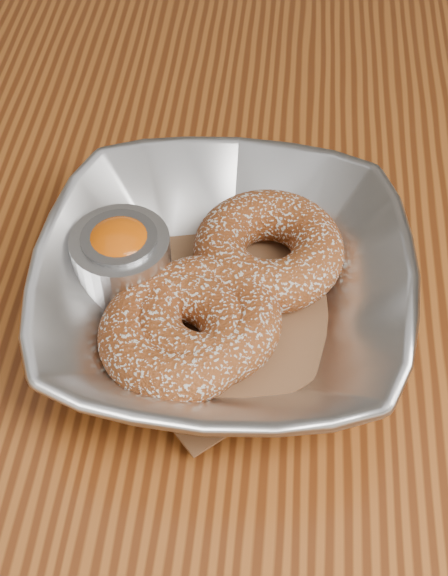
# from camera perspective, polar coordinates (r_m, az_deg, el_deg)

# --- Properties ---
(table) EXTENTS (1.20, 0.80, 0.75)m
(table) POSITION_cam_1_polar(r_m,az_deg,el_deg) (0.64, -9.60, -1.92)
(table) COLOR brown
(table) RESTS_ON ground_plane
(serving_bowl) EXTENTS (0.22, 0.22, 0.05)m
(serving_bowl) POSITION_cam_1_polar(r_m,az_deg,el_deg) (0.48, -0.00, -0.19)
(serving_bowl) COLOR silver
(serving_bowl) RESTS_ON table
(parchment) EXTENTS (0.20, 0.20, 0.00)m
(parchment) POSITION_cam_1_polar(r_m,az_deg,el_deg) (0.49, -0.00, -1.56)
(parchment) COLOR brown
(parchment) RESTS_ON table
(donut_back) EXTENTS (0.10, 0.10, 0.03)m
(donut_back) POSITION_cam_1_polar(r_m,az_deg,el_deg) (0.50, 3.19, 2.73)
(donut_back) COLOR brown
(donut_back) RESTS_ON parchment
(donut_front) EXTENTS (0.10, 0.10, 0.03)m
(donut_front) POSITION_cam_1_polar(r_m,az_deg,el_deg) (0.47, -1.39, -2.25)
(donut_front) COLOR brown
(donut_front) RESTS_ON parchment
(donut_extra) EXTENTS (0.09, 0.09, 0.03)m
(donut_extra) POSITION_cam_1_polar(r_m,az_deg,el_deg) (0.46, -3.38, -3.36)
(donut_extra) COLOR brown
(donut_extra) RESTS_ON parchment
(ramekin) EXTENTS (0.06, 0.06, 0.05)m
(ramekin) POSITION_cam_1_polar(r_m,az_deg,el_deg) (0.49, -7.27, 2.06)
(ramekin) COLOR silver
(ramekin) RESTS_ON table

